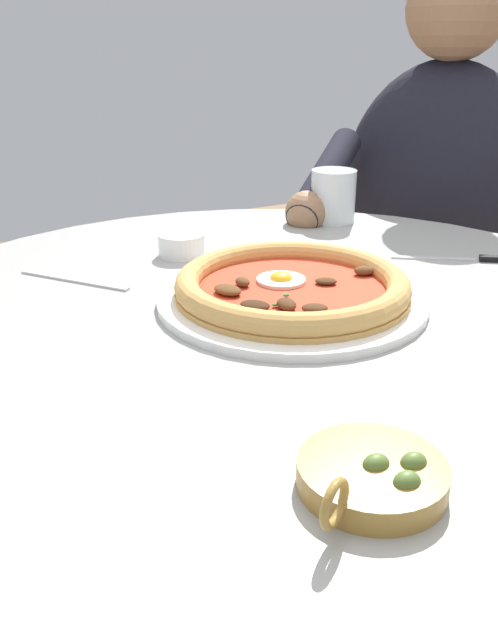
{
  "coord_description": "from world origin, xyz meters",
  "views": [
    {
      "loc": [
        -0.36,
        -0.58,
        1.01
      ],
      "look_at": [
        -0.03,
        0.02,
        0.71
      ],
      "focal_mm": 37.01,
      "sensor_mm": 36.0,
      "label": 1
    }
  ],
  "objects_px": {
    "steak_knife": "(484,259)",
    "diner_person": "(424,295)",
    "dining_table": "(275,414)",
    "pizza_on_plate": "(292,289)",
    "olive_pan": "(373,475)",
    "water_glass": "(333,200)",
    "fork_utensil": "(74,280)",
    "cafe_chair_diner": "(444,263)",
    "ramekin_capers": "(182,244)"
  },
  "relations": [
    {
      "from": "steak_knife",
      "to": "olive_pan",
      "type": "relative_size",
      "value": 1.35
    },
    {
      "from": "ramekin_capers",
      "to": "dining_table",
      "type": "bearing_deg",
      "value": -88.58
    },
    {
      "from": "pizza_on_plate",
      "to": "olive_pan",
      "type": "distance_m",
      "value": 0.35
    },
    {
      "from": "dining_table",
      "to": "fork_utensil",
      "type": "height_order",
      "value": "fork_utensil"
    },
    {
      "from": "fork_utensil",
      "to": "diner_person",
      "type": "distance_m",
      "value": 0.79
    },
    {
      "from": "water_glass",
      "to": "fork_utensil",
      "type": "relative_size",
      "value": 0.62
    },
    {
      "from": "diner_person",
      "to": "water_glass",
      "type": "bearing_deg",
      "value": -169.73
    },
    {
      "from": "dining_table",
      "to": "diner_person",
      "type": "distance_m",
      "value": 0.68
    },
    {
      "from": "fork_utensil",
      "to": "ramekin_capers",
      "type": "bearing_deg",
      "value": 10.94
    },
    {
      "from": "dining_table",
      "to": "pizza_on_plate",
      "type": "xyz_separation_m",
      "value": [
        0.03,
        0.02,
        0.15
      ]
    },
    {
      "from": "dining_table",
      "to": "ramekin_capers",
      "type": "bearing_deg",
      "value": 91.42
    },
    {
      "from": "steak_knife",
      "to": "diner_person",
      "type": "height_order",
      "value": "diner_person"
    },
    {
      "from": "dining_table",
      "to": "steak_knife",
      "type": "relative_size",
      "value": 5.96
    },
    {
      "from": "water_glass",
      "to": "cafe_chair_diner",
      "type": "height_order",
      "value": "cafe_chair_diner"
    },
    {
      "from": "ramekin_capers",
      "to": "cafe_chair_diner",
      "type": "height_order",
      "value": "cafe_chair_diner"
    },
    {
      "from": "water_glass",
      "to": "fork_utensil",
      "type": "distance_m",
      "value": 0.47
    },
    {
      "from": "dining_table",
      "to": "olive_pan",
      "type": "distance_m",
      "value": 0.35
    },
    {
      "from": "steak_knife",
      "to": "cafe_chair_diner",
      "type": "distance_m",
      "value": 0.57
    },
    {
      "from": "water_glass",
      "to": "fork_utensil",
      "type": "bearing_deg",
      "value": -170.17
    },
    {
      "from": "fork_utensil",
      "to": "diner_person",
      "type": "bearing_deg",
      "value": 10.0
    },
    {
      "from": "pizza_on_plate",
      "to": "dining_table",
      "type": "bearing_deg",
      "value": -148.75
    },
    {
      "from": "pizza_on_plate",
      "to": "cafe_chair_diner",
      "type": "distance_m",
      "value": 0.81
    },
    {
      "from": "water_glass",
      "to": "diner_person",
      "type": "distance_m",
      "value": 0.38
    },
    {
      "from": "pizza_on_plate",
      "to": "diner_person",
      "type": "relative_size",
      "value": 0.28
    },
    {
      "from": "pizza_on_plate",
      "to": "diner_person",
      "type": "bearing_deg",
      "value": 31.24
    },
    {
      "from": "fork_utensil",
      "to": "diner_person",
      "type": "xyz_separation_m",
      "value": [
        0.75,
        0.13,
        -0.21
      ]
    },
    {
      "from": "pizza_on_plate",
      "to": "ramekin_capers",
      "type": "bearing_deg",
      "value": 99.05
    },
    {
      "from": "ramekin_capers",
      "to": "fork_utensil",
      "type": "distance_m",
      "value": 0.17
    },
    {
      "from": "ramekin_capers",
      "to": "water_glass",
      "type": "bearing_deg",
      "value": 9.22
    },
    {
      "from": "ramekin_capers",
      "to": "diner_person",
      "type": "xyz_separation_m",
      "value": [
        0.58,
        0.1,
        -0.22
      ]
    },
    {
      "from": "cafe_chair_diner",
      "to": "diner_person",
      "type": "bearing_deg",
      "value": -149.6
    },
    {
      "from": "fork_utensil",
      "to": "cafe_chair_diner",
      "type": "xyz_separation_m",
      "value": [
        0.87,
        0.21,
        -0.18
      ]
    },
    {
      "from": "water_glass",
      "to": "olive_pan",
      "type": "xyz_separation_m",
      "value": [
        -0.4,
        -0.6,
        -0.03
      ]
    },
    {
      "from": "water_glass",
      "to": "olive_pan",
      "type": "height_order",
      "value": "water_glass"
    },
    {
      "from": "pizza_on_plate",
      "to": "water_glass",
      "type": "xyz_separation_m",
      "value": [
        0.26,
        0.28,
        0.02
      ]
    },
    {
      "from": "diner_person",
      "to": "cafe_chair_diner",
      "type": "distance_m",
      "value": 0.15
    },
    {
      "from": "dining_table",
      "to": "fork_utensil",
      "type": "distance_m",
      "value": 0.31
    },
    {
      "from": "pizza_on_plate",
      "to": "ramekin_capers",
      "type": "distance_m",
      "value": 0.23
    },
    {
      "from": "diner_person",
      "to": "cafe_chair_diner",
      "type": "xyz_separation_m",
      "value": [
        0.13,
        0.07,
        0.03
      ]
    },
    {
      "from": "diner_person",
      "to": "dining_table",
      "type": "bearing_deg",
      "value": -148.76
    },
    {
      "from": "fork_utensil",
      "to": "cafe_chair_diner",
      "type": "bearing_deg",
      "value": 13.24
    },
    {
      "from": "dining_table",
      "to": "water_glass",
      "type": "relative_size",
      "value": 11.41
    },
    {
      "from": "dining_table",
      "to": "cafe_chair_diner",
      "type": "distance_m",
      "value": 0.82
    },
    {
      "from": "steak_knife",
      "to": "fork_utensil",
      "type": "distance_m",
      "value": 0.56
    },
    {
      "from": "ramekin_capers",
      "to": "olive_pan",
      "type": "height_order",
      "value": "olive_pan"
    },
    {
      "from": "ramekin_capers",
      "to": "cafe_chair_diner",
      "type": "xyz_separation_m",
      "value": [
        0.71,
        0.17,
        -0.19
      ]
    },
    {
      "from": "pizza_on_plate",
      "to": "fork_utensil",
      "type": "bearing_deg",
      "value": 135.33
    },
    {
      "from": "cafe_chair_diner",
      "to": "fork_utensil",
      "type": "bearing_deg",
      "value": -166.76
    },
    {
      "from": "dining_table",
      "to": "steak_knife",
      "type": "height_order",
      "value": "steak_knife"
    },
    {
      "from": "dining_table",
      "to": "pizza_on_plate",
      "type": "relative_size",
      "value": 3.12
    }
  ]
}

